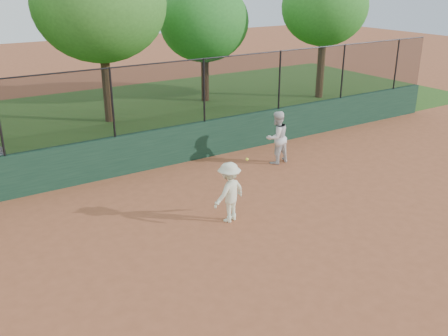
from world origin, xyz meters
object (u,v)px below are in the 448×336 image
tree_4 (325,7)px  player_main (229,192)px  tree_3 (204,22)px  player_second (277,137)px  tree_2 (100,4)px

tree_4 → player_main: bearing=-141.7°
tree_3 → player_second: bearing=-105.9°
player_second → tree_2: 8.75m
tree_2 → player_main: bearing=-94.2°
player_second → tree_3: size_ratio=0.31×
player_second → player_main: 4.27m
player_second → tree_2: (-2.70, 7.44, 3.72)m
player_second → tree_3: 9.16m
player_second → player_main: bearing=32.3°
player_main → tree_2: bearing=85.8°
player_second → tree_4: (7.42, 6.05, 3.36)m
tree_2 → tree_3: size_ratio=1.26×
tree_3 → tree_4: bearing=-25.1°
player_main → tree_4: bearing=38.3°
player_main → tree_3: 12.71m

